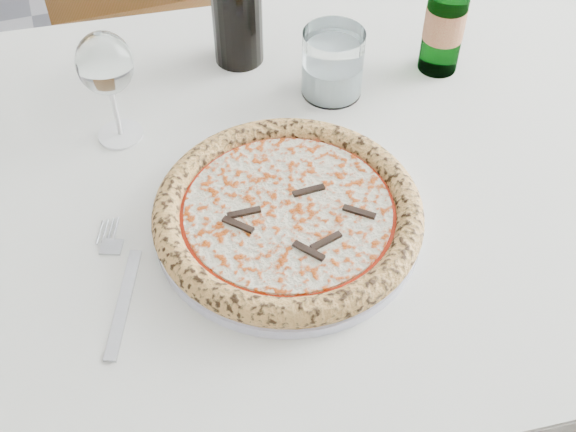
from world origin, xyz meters
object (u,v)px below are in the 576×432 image
pizza (288,212)px  tumbler (332,67)px  beer_bottle (446,14)px  wine_glass (105,66)px  plate (288,222)px  chair_far (139,3)px  dining_table (265,219)px

pizza → tumbler: 0.27m
pizza → beer_bottle: size_ratio=1.42×
wine_glass → tumbler: 0.32m
pizza → plate: bearing=60.0°
chair_far → pizza: 0.96m
pizza → tumbler: bearing=58.1°
plate → beer_bottle: beer_bottle is taller
dining_table → pizza: size_ratio=4.50×
pizza → tumbler: (0.14, 0.23, 0.02)m
chair_far → beer_bottle: 0.84m
chair_far → tumbler: chair_far is taller
wine_glass → chair_far: bearing=80.3°
dining_table → plate: size_ratio=4.55×
chair_far → wine_glass: size_ratio=5.74×
plate → beer_bottle: size_ratio=1.41×
dining_table → wine_glass: wine_glass is taller
wine_glass → plate: bearing=-54.4°
wine_glass → beer_bottle: beer_bottle is taller
plate → tumbler: size_ratio=3.26×
plate → pizza: (-0.00, -0.00, 0.02)m
chair_far → wine_glass: 0.78m
beer_bottle → wine_glass: bearing=-179.5°
pizza → tumbler: tumbler is taller
plate → wine_glass: size_ratio=1.98×
dining_table → beer_bottle: 0.39m
chair_far → tumbler: size_ratio=9.45×
dining_table → plate: (0.00, -0.10, 0.10)m
dining_table → chair_far: (-0.05, 0.83, -0.13)m
chair_far → beer_bottle: bearing=-62.3°
dining_table → beer_bottle: beer_bottle is taller
dining_table → tumbler: 0.24m
chair_far → pizza: size_ratio=2.87×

